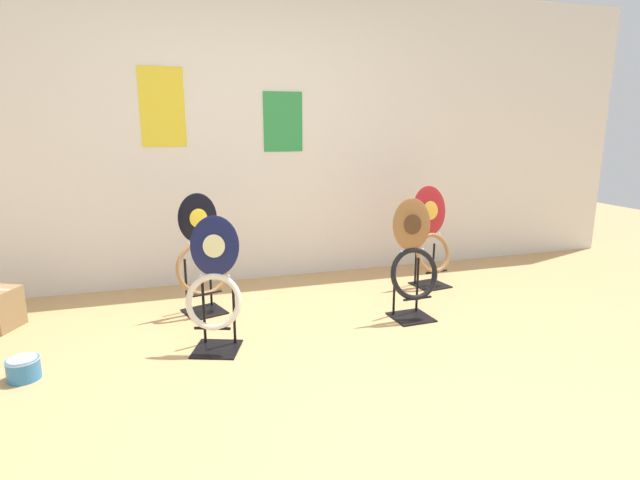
% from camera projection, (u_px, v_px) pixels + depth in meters
% --- Properties ---
extents(ground_plane, '(14.00, 14.00, 0.00)m').
position_uv_depth(ground_plane, '(316.00, 393.00, 2.65)').
color(ground_plane, tan).
extents(wall_back, '(8.00, 0.07, 2.60)m').
position_uv_depth(wall_back, '(244.00, 136.00, 4.38)').
color(wall_back, silver).
rests_on(wall_back, ground_plane).
extents(toilet_seat_display_crimson_swirl, '(0.38, 0.32, 0.88)m').
position_uv_depth(toilet_seat_display_crimson_swirl, '(431.00, 239.00, 4.36)').
color(toilet_seat_display_crimson_swirl, black).
rests_on(toilet_seat_display_crimson_swirl, ground_plane).
extents(toilet_seat_display_jazz_black, '(0.43, 0.35, 0.91)m').
position_uv_depth(toilet_seat_display_jazz_black, '(202.00, 259.00, 3.71)').
color(toilet_seat_display_jazz_black, black).
rests_on(toilet_seat_display_jazz_black, ground_plane).
extents(toilet_seat_display_navy_moon, '(0.38, 0.36, 0.85)m').
position_uv_depth(toilet_seat_display_navy_moon, '(214.00, 288.00, 3.08)').
color(toilet_seat_display_navy_moon, black).
rests_on(toilet_seat_display_navy_moon, ground_plane).
extents(toilet_seat_display_woodgrain, '(0.39, 0.29, 0.89)m').
position_uv_depth(toilet_seat_display_woodgrain, '(413.00, 263.00, 3.60)').
color(toilet_seat_display_woodgrain, black).
rests_on(toilet_seat_display_woodgrain, ground_plane).
extents(paint_can, '(0.18, 0.18, 0.12)m').
position_uv_depth(paint_can, '(23.00, 368.00, 2.78)').
color(paint_can, teal).
rests_on(paint_can, ground_plane).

